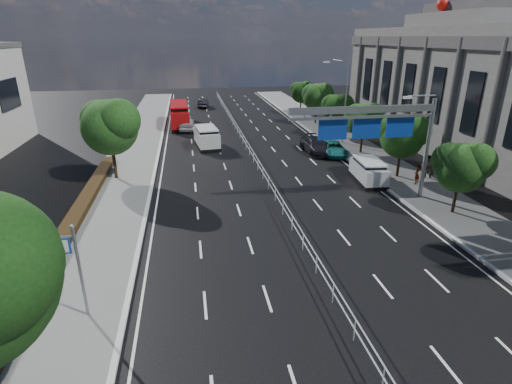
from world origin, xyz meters
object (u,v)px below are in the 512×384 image
object	(u,v)px
pedestrian_a	(417,174)
pedestrian_b	(427,166)
near_car_dark	(203,103)
parked_car_teal	(333,148)
overhead_gantry	(378,124)
white_minivan	(207,137)
silver_minivan	(368,171)
toilet_sign	(65,257)
parked_car_dark	(316,145)
near_car_silver	(186,123)
red_bus	(179,114)

from	to	relation	value
pedestrian_a	pedestrian_b	size ratio (longest dim) A/B	0.83
near_car_dark	parked_car_teal	world-z (taller)	near_car_dark
overhead_gantry	white_minivan	bearing A→B (deg)	122.13
white_minivan	silver_minivan	bearing A→B (deg)	-53.57
toilet_sign	pedestrian_b	world-z (taller)	toilet_sign
parked_car_dark	pedestrian_a	size ratio (longest dim) A/B	3.29
overhead_gantry	pedestrian_b	distance (m)	8.90
near_car_silver	near_car_dark	world-z (taller)	near_car_silver
silver_minivan	pedestrian_b	size ratio (longest dim) A/B	2.41
overhead_gantry	silver_minivan	bearing A→B (deg)	67.97
near_car_silver	pedestrian_b	xyz separation A→B (m)	(19.50, -22.20, 0.22)
near_car_dark	pedestrian_b	size ratio (longest dim) A/B	2.21
red_bus	pedestrian_a	xyz separation A→B (m)	(18.65, -26.58, -0.59)
toilet_sign	parked_car_dark	size ratio (longest dim) A/B	0.84
overhead_gantry	parked_car_dark	bearing A→B (deg)	89.77
white_minivan	pedestrian_b	size ratio (longest dim) A/B	2.73
overhead_gantry	toilet_sign	bearing A→B (deg)	-150.40
white_minivan	parked_car_teal	size ratio (longest dim) A/B	1.11
red_bus	parked_car_teal	xyz separation A→B (m)	(15.25, -17.01, -0.88)
white_minivan	near_car_silver	size ratio (longest dim) A/B	1.02
white_minivan	near_car_silver	bearing A→B (deg)	96.84
near_car_silver	silver_minivan	size ratio (longest dim) A/B	1.11
red_bus	near_car_silver	bearing A→B (deg)	-76.03
overhead_gantry	silver_minivan	distance (m)	6.28
white_minivan	red_bus	xyz separation A→B (m)	(-2.95, 11.85, 0.47)
toilet_sign	overhead_gantry	size ratio (longest dim) A/B	0.42
overhead_gantry	pedestrian_a	xyz separation A→B (m)	(4.96, 2.38, -4.68)
near_car_silver	white_minivan	bearing A→B (deg)	103.17
white_minivan	pedestrian_a	size ratio (longest dim) A/B	3.27
pedestrian_b	near_car_dark	bearing A→B (deg)	-49.82
parked_car_dark	toilet_sign	bearing A→B (deg)	-131.47
near_car_dark	pedestrian_a	distance (m)	43.32
toilet_sign	pedestrian_b	bearing A→B (deg)	29.63
overhead_gantry	near_car_dark	xyz separation A→B (m)	(-9.93, 43.05, -4.92)
red_bus	near_car_silver	world-z (taller)	red_bus
white_minivan	parked_car_dark	bearing A→B (deg)	-27.39
near_car_dark	parked_car_dark	size ratio (longest dim) A/B	0.80
parked_car_teal	parked_car_dark	size ratio (longest dim) A/B	0.89
white_minivan	red_bus	size ratio (longest dim) A/B	0.52
silver_minivan	parked_car_teal	bearing A→B (deg)	94.65
white_minivan	near_car_dark	size ratio (longest dim) A/B	1.23
toilet_sign	white_minivan	size ratio (longest dim) A/B	0.84
white_minivan	pedestrian_a	xyz separation A→B (m)	(15.70, -14.73, -0.13)
near_car_silver	pedestrian_b	bearing A→B (deg)	131.19
red_bus	pedestrian_b	size ratio (longest dim) A/B	5.22
toilet_sign	overhead_gantry	distance (m)	20.52
red_bus	parked_car_dark	distance (m)	21.10
white_minivan	near_car_dark	world-z (taller)	white_minivan
overhead_gantry	near_car_dark	world-z (taller)	overhead_gantry
overhead_gantry	near_car_silver	size ratio (longest dim) A/B	2.02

